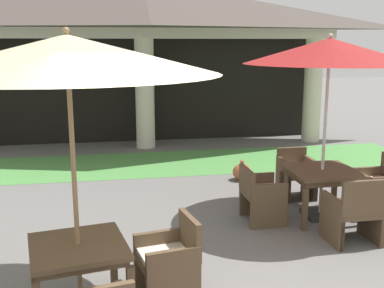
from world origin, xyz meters
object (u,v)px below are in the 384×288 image
(patio_chair_near_foreground_east, at_px, (379,186))
(patio_umbrella_mid_left, at_px, (67,58))
(patio_table_mid_left, at_px, (78,254))
(patio_chair_near_foreground_north, at_px, (296,174))
(patio_table_near_foreground, at_px, (322,176))
(patio_chair_near_foreground_south, at_px, (354,212))
(patio_chair_mid_left_east, at_px, (170,261))
(patio_chair_near_foreground_west, at_px, (260,195))
(patio_umbrella_near_foreground, at_px, (330,52))
(terracotta_urn, at_px, (242,172))

(patio_chair_near_foreground_east, xyz_separation_m, patio_umbrella_mid_left, (-4.37, -2.03, 2.03))
(patio_table_mid_left, bearing_deg, patio_chair_near_foreground_north, 41.06)
(patio_table_near_foreground, bearing_deg, patio_chair_near_foreground_north, 90.55)
(patio_chair_near_foreground_south, height_order, patio_table_mid_left, patio_chair_near_foreground_south)
(patio_chair_near_foreground_north, xyz_separation_m, patio_chair_mid_left_east, (-2.52, -2.80, -0.01))
(patio_chair_near_foreground_east, bearing_deg, patio_chair_near_foreground_west, 90.00)
(patio_table_near_foreground, height_order, patio_umbrella_near_foreground, patio_umbrella_near_foreground)
(patio_chair_near_foreground_west, bearing_deg, patio_umbrella_near_foreground, 90.00)
(patio_umbrella_near_foreground, distance_m, patio_umbrella_mid_left, 3.97)
(patio_chair_near_foreground_east, xyz_separation_m, patio_table_mid_left, (-4.37, -2.03, 0.20))
(patio_chair_near_foreground_north, distance_m, terracotta_urn, 1.30)
(patio_chair_near_foreground_north, bearing_deg, patio_table_near_foreground, 90.00)
(patio_chair_near_foreground_west, xyz_separation_m, patio_table_mid_left, (-2.47, -2.01, 0.22))
(patio_umbrella_near_foreground, bearing_deg, patio_chair_near_foreground_west, -179.45)
(patio_chair_near_foreground_east, bearing_deg, patio_umbrella_mid_left, 114.36)
(patio_table_near_foreground, relative_size, patio_umbrella_near_foreground, 0.37)
(patio_umbrella_mid_left, height_order, patio_chair_mid_left_east, patio_umbrella_mid_left)
(patio_chair_near_foreground_east, xyz_separation_m, patio_chair_near_foreground_north, (-0.96, 0.94, -0.02))
(patio_table_near_foreground, relative_size, patio_chair_near_foreground_west, 1.22)
(patio_umbrella_near_foreground, height_order, terracotta_urn, patio_umbrella_near_foreground)
(patio_chair_near_foreground_west, height_order, patio_chair_mid_left_east, patio_chair_mid_left_east)
(patio_chair_near_foreground_south, bearing_deg, patio_chair_mid_left_east, -161.06)
(patio_chair_mid_left_east, bearing_deg, patio_umbrella_mid_left, 90.00)
(patio_chair_near_foreground_north, bearing_deg, patio_umbrella_mid_left, 40.51)
(patio_umbrella_near_foreground, bearing_deg, patio_table_near_foreground, 0.00)
(patio_table_mid_left, xyz_separation_m, terracotta_urn, (2.79, 4.09, -0.46))
(patio_chair_near_foreground_north, distance_m, patio_chair_mid_left_east, 3.77)
(patio_chair_near_foreground_south, xyz_separation_m, patio_umbrella_mid_left, (-3.42, -1.06, 2.03))
(patio_umbrella_mid_left, bearing_deg, patio_chair_mid_left_east, 10.51)
(patio_table_mid_left, xyz_separation_m, patio_umbrella_mid_left, (0.00, -0.00, 1.83))
(patio_chair_near_foreground_west, relative_size, patio_table_mid_left, 0.79)
(patio_chair_near_foreground_north, distance_m, patio_umbrella_mid_left, 4.96)
(patio_chair_near_foreground_west, height_order, patio_chair_near_foreground_north, patio_chair_near_foreground_north)
(patio_table_near_foreground, height_order, patio_chair_near_foreground_north, patio_chair_near_foreground_north)
(patio_chair_near_foreground_west, bearing_deg, patio_chair_mid_left_east, -41.04)
(patio_chair_near_foreground_north, xyz_separation_m, terracotta_urn, (-0.62, 1.12, -0.24))
(patio_chair_near_foreground_west, xyz_separation_m, patio_chair_near_foreground_east, (1.90, 0.02, 0.02))
(patio_chair_near_foreground_east, distance_m, patio_table_mid_left, 4.82)
(patio_chair_near_foreground_east, relative_size, patio_table_mid_left, 0.88)
(patio_umbrella_mid_left, xyz_separation_m, patio_chair_mid_left_east, (0.89, 0.17, -2.06))
(terracotta_urn, bearing_deg, patio_chair_near_foreground_north, -61.14)
(patio_table_near_foreground, relative_size, terracotta_urn, 2.50)
(patio_umbrella_near_foreground, bearing_deg, patio_table_mid_left, -149.40)
(patio_table_mid_left, height_order, patio_umbrella_mid_left, patio_umbrella_mid_left)
(patio_chair_near_foreground_west, distance_m, patio_umbrella_mid_left, 3.78)
(patio_umbrella_near_foreground, relative_size, patio_chair_near_foreground_east, 3.01)
(patio_chair_near_foreground_south, bearing_deg, patio_chair_near_foreground_north, 90.00)
(patio_chair_near_foreground_east, xyz_separation_m, terracotta_urn, (-1.58, 2.06, -0.26))
(patio_chair_near_foreground_north, xyz_separation_m, patio_umbrella_mid_left, (-3.41, -2.97, 2.05))
(patio_chair_near_foreground_east, relative_size, patio_umbrella_mid_left, 0.33)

